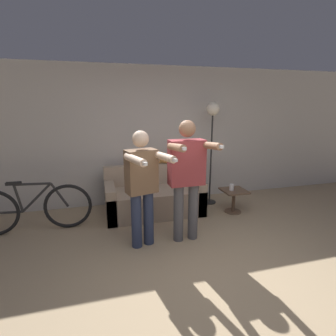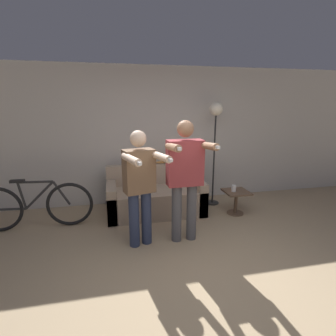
{
  "view_description": "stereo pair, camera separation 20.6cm",
  "coord_description": "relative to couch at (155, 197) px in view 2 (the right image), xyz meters",
  "views": [
    {
      "loc": [
        -1.14,
        -2.33,
        1.91
      ],
      "look_at": [
        -0.11,
        1.45,
        0.95
      ],
      "focal_mm": 28.0,
      "sensor_mm": 36.0,
      "label": 1
    },
    {
      "loc": [
        -0.94,
        -2.38,
        1.91
      ],
      "look_at": [
        -0.11,
        1.45,
        0.95
      ],
      "focal_mm": 28.0,
      "sensor_mm": 36.0,
      "label": 2
    }
  ],
  "objects": [
    {
      "name": "cat",
      "position": [
        0.37,
        0.31,
        0.63
      ],
      "size": [
        0.47,
        0.12,
        0.2
      ],
      "color": "tan",
      "rests_on": "couch"
    },
    {
      "name": "wall_back",
      "position": [
        0.23,
        0.63,
        1.02
      ],
      "size": [
        10.0,
        0.05,
        2.6
      ],
      "color": "beige",
      "rests_on": "ground_plane"
    },
    {
      "name": "ground_plane",
      "position": [
        0.23,
        -2.0,
        -0.28
      ],
      "size": [
        16.0,
        16.0,
        0.0
      ],
      "primitive_type": "plane",
      "color": "tan"
    },
    {
      "name": "floor_lamp",
      "position": [
        1.17,
        0.19,
        1.32
      ],
      "size": [
        0.26,
        0.26,
        1.94
      ],
      "color": "black",
      "rests_on": "ground_plane"
    },
    {
      "name": "person_left",
      "position": [
        -0.38,
        -1.08,
        0.63
      ],
      "size": [
        0.58,
        0.75,
        1.58
      ],
      "rotation": [
        0.0,
        0.0,
        0.25
      ],
      "color": "#2D3856",
      "rests_on": "ground_plane"
    },
    {
      "name": "person_right",
      "position": [
        0.24,
        -1.08,
        0.72
      ],
      "size": [
        0.56,
        0.68,
        1.7
      ],
      "rotation": [
        0.0,
        0.0,
        0.02
      ],
      "color": "#56565B",
      "rests_on": "ground_plane"
    },
    {
      "name": "couch",
      "position": [
        0.0,
        0.0,
        0.0
      ],
      "size": [
        1.68,
        0.83,
        0.82
      ],
      "color": "tan",
      "rests_on": "ground_plane"
    },
    {
      "name": "side_table",
      "position": [
        1.39,
        -0.36,
        0.02
      ],
      "size": [
        0.42,
        0.42,
        0.42
      ],
      "color": "brown",
      "rests_on": "ground_plane"
    },
    {
      "name": "cup",
      "position": [
        1.33,
        -0.37,
        0.2
      ],
      "size": [
        0.08,
        0.08,
        0.11
      ],
      "color": "white",
      "rests_on": "side_table"
    },
    {
      "name": "bicycle",
      "position": [
        -1.93,
        -0.24,
        0.09
      ],
      "size": [
        1.74,
        0.07,
        0.8
      ],
      "color": "black",
      "rests_on": "ground_plane"
    }
  ]
}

